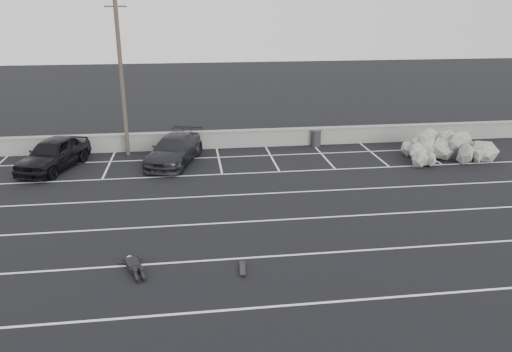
{
  "coord_description": "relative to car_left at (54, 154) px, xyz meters",
  "views": [
    {
      "loc": [
        -0.52,
        -15.23,
        8.33
      ],
      "look_at": [
        2.3,
        5.66,
        1.0
      ],
      "focal_mm": 35.0,
      "sensor_mm": 36.0,
      "label": 1
    }
  ],
  "objects": [
    {
      "name": "stall_lines",
      "position": [
        7.62,
        -6.66,
        -0.84
      ],
      "size": [
        36.0,
        20.05,
        0.01
      ],
      "color": "silver",
      "rests_on": "ground"
    },
    {
      "name": "skateboard",
      "position": [
        8.68,
        -11.91,
        -0.77
      ],
      "size": [
        0.25,
        0.75,
        0.09
      ],
      "rotation": [
        0.0,
        0.0,
        -0.09
      ],
      "color": "black",
      "rests_on": "ground"
    },
    {
      "name": "car_left",
      "position": [
        0.0,
        0.0,
        0.0
      ],
      "size": [
        3.5,
        5.31,
        1.68
      ],
      "primitive_type": "imported",
      "rotation": [
        0.0,
        0.0,
        -0.34
      ],
      "color": "black",
      "rests_on": "ground"
    },
    {
      "name": "person",
      "position": [
        5.08,
        -11.18,
        -0.62
      ],
      "size": [
        2.18,
        2.67,
        0.43
      ],
      "primitive_type": null,
      "rotation": [
        0.0,
        0.0,
        0.34
      ],
      "color": "black",
      "rests_on": "ground"
    },
    {
      "name": "trash_bin",
      "position": [
        14.79,
        2.53,
        -0.34
      ],
      "size": [
        0.82,
        0.82,
        0.98
      ],
      "rotation": [
        0.0,
        0.0,
        0.35
      ],
      "color": "#29292C",
      "rests_on": "ground"
    },
    {
      "name": "utility_pole",
      "position": [
        3.56,
        2.13,
        3.59
      ],
      "size": [
        1.17,
        0.23,
        8.74
      ],
      "color": "#4C4238",
      "rests_on": "ground"
    },
    {
      "name": "car_right",
      "position": [
        6.27,
        0.22,
        -0.09
      ],
      "size": [
        3.6,
        5.57,
        1.5
      ],
      "primitive_type": "imported",
      "rotation": [
        0.0,
        0.0,
        -0.31
      ],
      "color": "black",
      "rests_on": "ground"
    },
    {
      "name": "ground",
      "position": [
        7.71,
        -11.07,
        -0.84
      ],
      "size": [
        120.0,
        120.0,
        0.0
      ],
      "primitive_type": "plane",
      "color": "black",
      "rests_on": "ground"
    },
    {
      "name": "riprap_pile",
      "position": [
        21.03,
        -0.98,
        -0.32
      ],
      "size": [
        5.37,
        3.71,
        1.47
      ],
      "color": "#A4A29A",
      "rests_on": "ground"
    },
    {
      "name": "seawall",
      "position": [
        7.71,
        2.93,
        -0.29
      ],
      "size": [
        50.0,
        0.45,
        1.06
      ],
      "color": "gray",
      "rests_on": "ground"
    }
  ]
}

